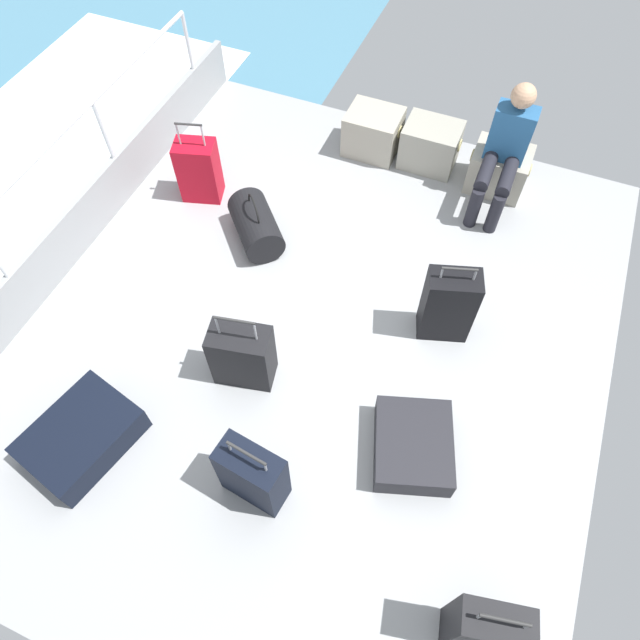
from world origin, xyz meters
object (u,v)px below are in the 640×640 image
(cargo_crate_1, at_px, (430,145))
(passenger_seated, at_px, (505,149))
(duffel_bag, at_px, (256,225))
(suitcase_0, at_px, (82,437))
(suitcase_1, at_px, (253,475))
(suitcase_3, at_px, (242,355))
(cargo_crate_0, at_px, (373,132))
(suitcase_4, at_px, (199,170))
(suitcase_2, at_px, (448,305))
(suitcase_6, at_px, (413,446))
(cargo_crate_2, at_px, (499,169))
(suitcase_5, at_px, (485,628))

(cargo_crate_1, xyz_separation_m, passenger_seated, (0.66, -0.25, 0.37))
(passenger_seated, bearing_deg, duffel_bag, -144.52)
(suitcase_0, relative_size, suitcase_1, 1.24)
(passenger_seated, distance_m, suitcase_1, 3.34)
(suitcase_3, bearing_deg, cargo_crate_0, 89.34)
(suitcase_1, relative_size, suitcase_3, 0.92)
(suitcase_4, bearing_deg, cargo_crate_0, 43.72)
(passenger_seated, bearing_deg, suitcase_2, -90.80)
(suitcase_0, height_order, suitcase_6, suitcase_0)
(cargo_crate_1, relative_size, passenger_seated, 0.50)
(suitcase_1, bearing_deg, suitcase_4, 125.85)
(suitcase_0, bearing_deg, cargo_crate_2, 60.33)
(duffel_bag, bearing_deg, suitcase_4, 156.66)
(suitcase_4, bearing_deg, suitcase_1, -54.15)
(cargo_crate_2, relative_size, passenger_seated, 0.49)
(cargo_crate_1, distance_m, suitcase_3, 2.79)
(suitcase_1, bearing_deg, cargo_crate_0, 96.92)
(passenger_seated, height_order, suitcase_6, passenger_seated)
(suitcase_4, height_order, suitcase_5, suitcase_4)
(suitcase_0, bearing_deg, duffel_bag, 82.51)
(cargo_crate_2, relative_size, suitcase_4, 0.68)
(cargo_crate_2, distance_m, passenger_seated, 0.42)
(cargo_crate_1, bearing_deg, suitcase_3, -102.26)
(cargo_crate_2, distance_m, suitcase_6, 2.77)
(suitcase_0, xyz_separation_m, duffel_bag, (0.28, 2.14, 0.06))
(duffel_bag, bearing_deg, suitcase_6, -36.32)
(suitcase_3, bearing_deg, suitcase_2, 37.08)
(suitcase_5, bearing_deg, suitcase_6, 125.56)
(suitcase_0, bearing_deg, passenger_seated, 59.01)
(passenger_seated, relative_size, suitcase_5, 1.48)
(cargo_crate_0, distance_m, suitcase_6, 3.09)
(suitcase_4, height_order, duffel_bag, suitcase_4)
(cargo_crate_0, distance_m, duffel_bag, 1.56)
(cargo_crate_0, height_order, cargo_crate_2, cargo_crate_0)
(suitcase_0, bearing_deg, suitcase_6, 20.88)
(passenger_seated, bearing_deg, suitcase_4, -158.78)
(passenger_seated, xyz_separation_m, suitcase_5, (0.73, -3.51, -0.25))
(suitcase_4, bearing_deg, suitcase_6, -33.08)
(suitcase_5, distance_m, duffel_bag, 3.36)
(suitcase_4, xyz_separation_m, duffel_bag, (0.69, -0.30, -0.12))
(suitcase_3, xyz_separation_m, suitcase_6, (1.32, -0.11, -0.16))
(cargo_crate_2, bearing_deg, suitcase_4, -155.15)
(cargo_crate_1, height_order, passenger_seated, passenger_seated)
(suitcase_1, bearing_deg, suitcase_6, 36.17)
(cargo_crate_2, xyz_separation_m, duffel_bag, (-1.75, -1.43, -0.03))
(passenger_seated, relative_size, suitcase_3, 1.49)
(cargo_crate_0, bearing_deg, cargo_crate_2, -1.73)
(suitcase_2, height_order, suitcase_4, suitcase_4)
(cargo_crate_2, bearing_deg, suitcase_1, -103.29)
(cargo_crate_1, distance_m, passenger_seated, 0.80)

